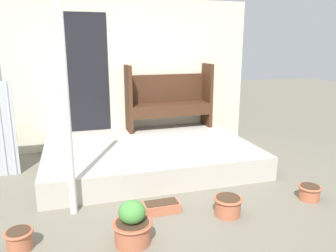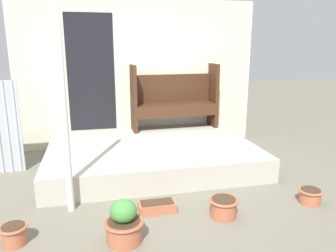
% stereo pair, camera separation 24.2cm
% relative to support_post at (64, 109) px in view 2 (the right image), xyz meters
% --- Properties ---
extents(ground_plane, '(24.00, 24.00, 0.00)m').
position_rel_support_post_xyz_m(ground_plane, '(0.97, 0.13, -1.16)').
color(ground_plane, '#706B5B').
extents(porch_slab, '(3.08, 2.22, 0.34)m').
position_rel_support_post_xyz_m(porch_slab, '(1.15, 1.24, -0.99)').
color(porch_slab, '#B7B2A5').
rests_on(porch_slab, ground_plane).
extents(house_wall, '(4.28, 0.08, 2.60)m').
position_rel_support_post_xyz_m(house_wall, '(1.11, 2.38, 0.14)').
color(house_wall, beige).
rests_on(house_wall, ground_plane).
extents(support_post, '(0.08, 0.08, 2.32)m').
position_rel_support_post_xyz_m(support_post, '(0.00, 0.00, 0.00)').
color(support_post, silver).
rests_on(support_post, ground_plane).
extents(bench, '(1.55, 0.45, 1.15)m').
position_rel_support_post_xyz_m(bench, '(1.74, 2.13, -0.26)').
color(bench, '#422616').
rests_on(bench, porch_slab).
extents(flower_pot_left, '(0.26, 0.26, 0.19)m').
position_rel_support_post_xyz_m(flower_pot_left, '(-0.48, -0.56, -1.05)').
color(flower_pot_left, '#B26042').
rests_on(flower_pot_left, ground_plane).
extents(flower_pot_middle, '(0.38, 0.38, 0.43)m').
position_rel_support_post_xyz_m(flower_pot_middle, '(0.53, -0.75, -0.97)').
color(flower_pot_middle, '#B26042').
rests_on(flower_pot_middle, ground_plane).
extents(flower_pot_right, '(0.32, 0.32, 0.21)m').
position_rel_support_post_xyz_m(flower_pot_right, '(1.62, -0.53, -1.04)').
color(flower_pot_right, '#B26042').
rests_on(flower_pot_right, ground_plane).
extents(flower_pot_far_right, '(0.28, 0.28, 0.18)m').
position_rel_support_post_xyz_m(flower_pot_far_right, '(2.73, -0.47, -1.06)').
color(flower_pot_far_right, '#B26042').
rests_on(flower_pot_far_right, ground_plane).
extents(planter_box_rect, '(0.41, 0.20, 0.12)m').
position_rel_support_post_xyz_m(planter_box_rect, '(0.94, -0.26, -1.10)').
color(planter_box_rect, '#B76647').
rests_on(planter_box_rect, ground_plane).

